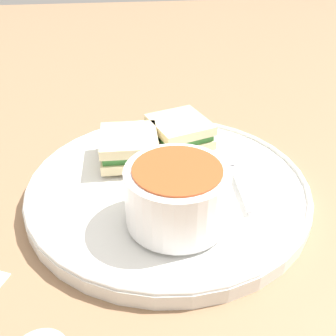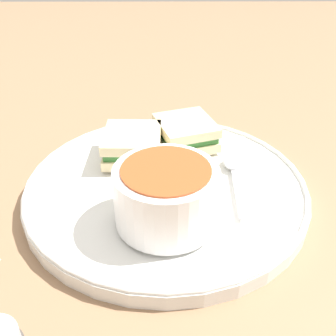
{
  "view_description": "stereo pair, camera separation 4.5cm",
  "coord_description": "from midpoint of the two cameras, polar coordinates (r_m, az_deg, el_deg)",
  "views": [
    {
      "loc": [
        -0.05,
        -0.38,
        0.29
      ],
      "look_at": [
        0.0,
        0.0,
        0.04
      ],
      "focal_mm": 42.0,
      "sensor_mm": 36.0,
      "label": 1
    },
    {
      "loc": [
        -0.0,
        -0.38,
        0.29
      ],
      "look_at": [
        0.0,
        0.0,
        0.04
      ],
      "focal_mm": 42.0,
      "sensor_mm": 36.0,
      "label": 2
    }
  ],
  "objects": [
    {
      "name": "sandwich_half_near",
      "position": [
        0.53,
        5.3,
        5.07
      ],
      "size": [
        0.09,
        0.09,
        0.03
      ],
      "rotation": [
        0.0,
        0.0,
        1.9
      ],
      "color": "beige",
      "rests_on": "plate"
    },
    {
      "name": "ground_plane",
      "position": [
        0.47,
        2.73,
        -3.94
      ],
      "size": [
        2.4,
        2.4,
        0.0
      ],
      "primitive_type": "plane",
      "color": "#8E6B4C"
    },
    {
      "name": "spoon",
      "position": [
        0.49,
        12.38,
        0.09
      ],
      "size": [
        0.03,
        0.12,
        0.01
      ],
      "rotation": [
        0.0,
        0.0,
        7.81
      ],
      "color": "silver",
      "rests_on": "plate"
    },
    {
      "name": "sandwich_half_far",
      "position": [
        0.5,
        -2.31,
        3.33
      ],
      "size": [
        0.07,
        0.08,
        0.03
      ],
      "rotation": [
        0.0,
        0.0,
        1.55
      ],
      "color": "beige",
      "rests_on": "plate"
    },
    {
      "name": "soup_bowl",
      "position": [
        0.39,
        3.6,
        -4.04
      ],
      "size": [
        0.1,
        0.1,
        0.06
      ],
      "color": "white",
      "rests_on": "plate"
    },
    {
      "name": "plate",
      "position": [
        0.47,
        2.77,
        -2.85
      ],
      "size": [
        0.33,
        0.33,
        0.02
      ],
      "color": "white",
      "rests_on": "ground_plane"
    }
  ]
}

